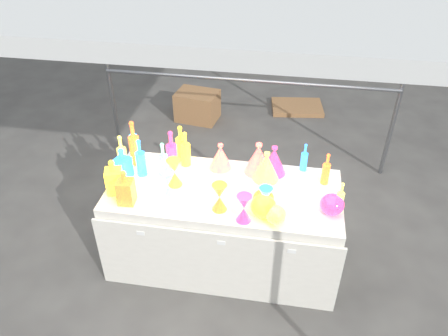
% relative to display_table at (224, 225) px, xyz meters
% --- Properties ---
extents(ground, '(80.00, 80.00, 0.00)m').
position_rel_display_table_xyz_m(ground, '(-0.00, 0.01, -0.37)').
color(ground, '#605E59').
rests_on(ground, ground).
extents(display_table, '(1.84, 0.83, 0.75)m').
position_rel_display_table_xyz_m(display_table, '(0.00, 0.00, 0.00)').
color(display_table, white).
rests_on(display_table, ground).
extents(cardboard_box_closed, '(0.58, 0.46, 0.38)m').
position_rel_display_table_xyz_m(cardboard_box_closed, '(-0.74, 2.37, -0.18)').
color(cardboard_box_closed, '#9C6E46').
rests_on(cardboard_box_closed, ground).
extents(cardboard_box_flat, '(0.73, 0.57, 0.06)m').
position_rel_display_table_xyz_m(cardboard_box_flat, '(0.55, 2.85, -0.35)').
color(cardboard_box_flat, '#9C6E46').
rests_on(cardboard_box_flat, ground).
extents(bottle_0, '(0.09, 0.09, 0.32)m').
position_rel_display_table_xyz_m(bottle_0, '(-0.42, 0.36, 0.54)').
color(bottle_0, '#F84A17').
rests_on(bottle_0, display_table).
extents(bottle_1, '(0.09, 0.09, 0.30)m').
position_rel_display_table_xyz_m(bottle_1, '(-0.83, 0.36, 0.53)').
color(bottle_1, green).
rests_on(bottle_1, display_table).
extents(bottle_2, '(0.10, 0.10, 0.40)m').
position_rel_display_table_xyz_m(bottle_2, '(-0.78, 0.23, 0.58)').
color(bottle_2, orange).
rests_on(bottle_2, display_table).
extents(bottle_3, '(0.11, 0.11, 0.35)m').
position_rel_display_table_xyz_m(bottle_3, '(-0.46, 0.22, 0.55)').
color(bottle_3, '#1A429D').
rests_on(bottle_3, display_table).
extents(bottle_4, '(0.10, 0.10, 0.32)m').
position_rel_display_table_xyz_m(bottle_4, '(-0.85, 0.13, 0.54)').
color(bottle_4, '#11636C').
rests_on(bottle_4, display_table).
extents(bottle_5, '(0.08, 0.08, 0.32)m').
position_rel_display_table_xyz_m(bottle_5, '(-0.49, 0.09, 0.54)').
color(bottle_5, '#BA255D').
rests_on(bottle_5, display_table).
extents(bottle_6, '(0.08, 0.08, 0.31)m').
position_rel_display_table_xyz_m(bottle_6, '(-0.36, 0.28, 0.53)').
color(bottle_6, '#F84A17').
rests_on(bottle_6, display_table).
extents(bottle_7, '(0.09, 0.09, 0.33)m').
position_rel_display_table_xyz_m(bottle_7, '(-0.68, 0.09, 0.54)').
color(bottle_7, green).
rests_on(bottle_7, display_table).
extents(decanter_0, '(0.15, 0.15, 0.29)m').
position_rel_display_table_xyz_m(decanter_0, '(-0.81, -0.15, 0.52)').
color(decanter_0, '#F84A17').
rests_on(decanter_0, display_table).
extents(decanter_1, '(0.12, 0.12, 0.28)m').
position_rel_display_table_xyz_m(decanter_1, '(-0.68, -0.26, 0.52)').
color(decanter_1, orange).
rests_on(decanter_1, display_table).
extents(decanter_2, '(0.14, 0.14, 0.27)m').
position_rel_display_table_xyz_m(decanter_2, '(-0.81, 0.04, 0.51)').
color(decanter_2, green).
rests_on(decanter_2, display_table).
extents(hourglass_0, '(0.14, 0.14, 0.22)m').
position_rel_display_table_xyz_m(hourglass_0, '(0.01, -0.23, 0.49)').
color(hourglass_0, orange).
rests_on(hourglass_0, display_table).
extents(hourglass_1, '(0.14, 0.14, 0.22)m').
position_rel_display_table_xyz_m(hourglass_1, '(0.19, -0.32, 0.49)').
color(hourglass_1, '#1A429D').
rests_on(hourglass_1, display_table).
extents(hourglass_3, '(0.12, 0.12, 0.23)m').
position_rel_display_table_xyz_m(hourglass_3, '(-0.40, -0.15, 0.49)').
color(hourglass_3, '#BA255D').
rests_on(hourglass_3, display_table).
extents(hourglass_4, '(0.15, 0.15, 0.23)m').
position_rel_display_table_xyz_m(hourglass_4, '(-0.39, 0.00, 0.49)').
color(hourglass_4, '#F84A17').
rests_on(hourglass_4, display_table).
extents(hourglass_5, '(0.13, 0.13, 0.20)m').
position_rel_display_table_xyz_m(hourglass_5, '(0.33, -0.18, 0.48)').
color(hourglass_5, green).
rests_on(hourglass_5, display_table).
extents(globe_0, '(0.22, 0.22, 0.15)m').
position_rel_display_table_xyz_m(globe_0, '(0.32, -0.24, 0.45)').
color(globe_0, '#F84A17').
rests_on(globe_0, display_table).
extents(globe_1, '(0.16, 0.16, 0.12)m').
position_rel_display_table_xyz_m(globe_1, '(0.42, -0.30, 0.43)').
color(globe_1, '#11636C').
rests_on(globe_1, display_table).
extents(globe_2, '(0.19, 0.19, 0.13)m').
position_rel_display_table_xyz_m(globe_2, '(0.32, -0.15, 0.44)').
color(globe_2, orange).
rests_on(globe_2, display_table).
extents(globe_3, '(0.18, 0.18, 0.14)m').
position_rel_display_table_xyz_m(globe_3, '(0.80, -0.14, 0.44)').
color(globe_3, '#1A429D').
rests_on(globe_3, display_table).
extents(lampshade_0, '(0.21, 0.21, 0.23)m').
position_rel_display_table_xyz_m(lampshade_0, '(-0.07, 0.29, 0.49)').
color(lampshade_0, yellow).
rests_on(lampshade_0, display_table).
extents(lampshade_1, '(0.27, 0.27, 0.27)m').
position_rel_display_table_xyz_m(lampshade_1, '(0.23, 0.28, 0.51)').
color(lampshade_1, yellow).
rests_on(lampshade_1, display_table).
extents(lampshade_2, '(0.24, 0.24, 0.25)m').
position_rel_display_table_xyz_m(lampshade_2, '(0.36, 0.29, 0.50)').
color(lampshade_2, '#1A429D').
rests_on(lampshade_2, display_table).
extents(lampshade_3, '(0.25, 0.25, 0.25)m').
position_rel_display_table_xyz_m(lampshade_3, '(0.30, 0.19, 0.50)').
color(lampshade_3, '#11636C').
rests_on(lampshade_3, display_table).
extents(bottle_8, '(0.06, 0.06, 0.25)m').
position_rel_display_table_xyz_m(bottle_8, '(0.60, 0.37, 0.50)').
color(bottle_8, green).
rests_on(bottle_8, display_table).
extents(bottle_9, '(0.08, 0.08, 0.28)m').
position_rel_display_table_xyz_m(bottle_9, '(0.76, 0.21, 0.51)').
color(bottle_9, orange).
rests_on(bottle_9, display_table).
extents(bottle_11, '(0.06, 0.06, 0.25)m').
position_rel_display_table_xyz_m(bottle_11, '(0.86, -0.10, 0.50)').
color(bottle_11, '#11636C').
rests_on(bottle_11, display_table).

